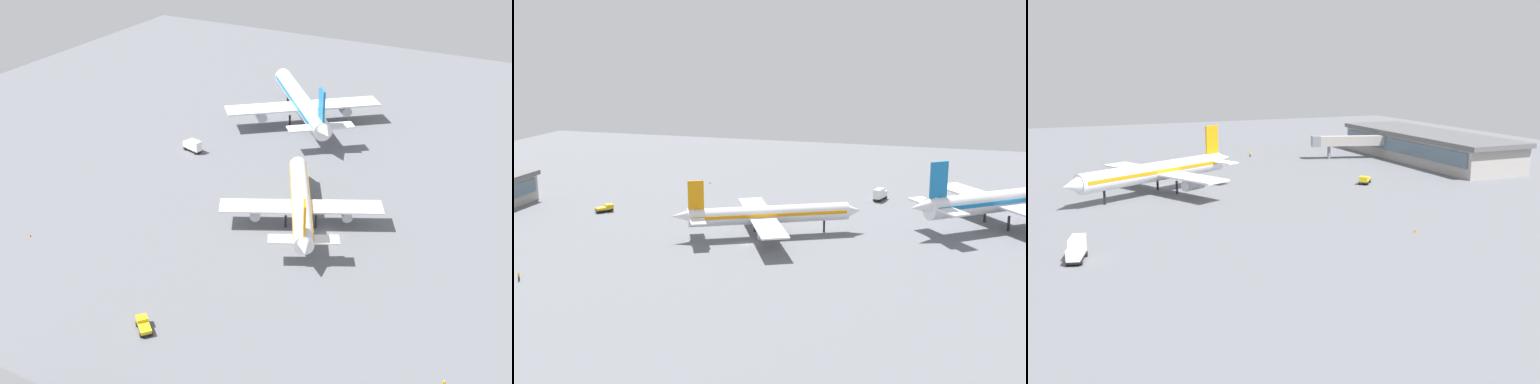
% 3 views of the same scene
% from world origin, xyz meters
% --- Properties ---
extents(ground, '(288.00, 288.00, 0.00)m').
position_xyz_m(ground, '(0.00, 0.00, 0.00)').
color(ground, slate).
extents(airplane_at_gate, '(33.75, 40.52, 13.34)m').
position_xyz_m(airplane_at_gate, '(-7.46, 2.20, 4.85)').
color(airplane_at_gate, white).
rests_on(airplane_at_gate, ground).
extents(airplane_taxiing, '(40.94, 46.37, 16.99)m').
position_xyz_m(airplane_taxiing, '(-32.08, 54.84, 6.18)').
color(airplane_taxiing, white).
rests_on(airplane_taxiing, ground).
extents(pushback_tractor, '(4.58, 4.30, 1.90)m').
position_xyz_m(pushback_tractor, '(-15.24, -44.04, 0.97)').
color(pushback_tractor, black).
rests_on(pushback_tractor, ground).
extents(catering_truck, '(5.90, 3.38, 3.30)m').
position_xyz_m(catering_truck, '(-48.42, 22.23, 1.70)').
color(catering_truck, black).
rests_on(catering_truck, ground).
extents(ground_crew_worker, '(0.53, 0.53, 1.67)m').
position_xyz_m(ground_crew_worker, '(33.77, -33.57, 0.85)').
color(ground_crew_worker, '#1E2338').
rests_on(ground_crew_worker, ground).
extents(safety_cone_near_gate, '(0.44, 0.44, 0.60)m').
position_xyz_m(safety_cone_near_gate, '(-54.68, -30.79, 0.30)').
color(safety_cone_near_gate, '#EA590C').
rests_on(safety_cone_near_gate, ground).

